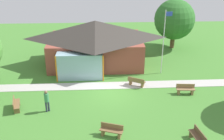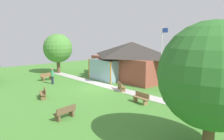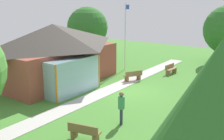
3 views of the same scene
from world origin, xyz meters
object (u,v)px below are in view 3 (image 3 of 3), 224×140
object	(u,v)px
bench_front_center	(209,103)
bench_mid_right	(171,69)
bench_rear_near_path	(133,76)
tree_behind_pavilion_right	(88,27)
visitor_strolling_lawn	(121,105)
pavilion	(55,52)
flagpole	(125,34)
tree_lawn_corner	(215,131)
bench_mid_left	(84,133)

from	to	relation	value
bench_front_center	bench_mid_right	bearing A→B (deg)	-122.24
bench_rear_near_path	tree_behind_pavilion_right	xyz separation A→B (m)	(5.38, 9.44, 2.98)
visitor_strolling_lawn	bench_rear_near_path	bearing A→B (deg)	178.21
bench_rear_near_path	pavilion	bearing A→B (deg)	154.45
pavilion	visitor_strolling_lawn	world-z (taller)	pavilion
flagpole	bench_mid_right	distance (m)	5.13
flagpole	tree_behind_pavilion_right	xyz separation A→B (m)	(2.68, 6.88, 0.06)
visitor_strolling_lawn	tree_lawn_corner	bearing A→B (deg)	18.27
pavilion	tree_lawn_corner	xyz separation A→B (m)	(-8.81, -14.50, 1.24)
bench_front_center	tree_behind_pavilion_right	xyz separation A→B (m)	(7.82, 16.14, 2.98)
pavilion	tree_lawn_corner	bearing A→B (deg)	-121.29
bench_rear_near_path	bench_front_center	world-z (taller)	same
bench_mid_left	visitor_strolling_lawn	world-z (taller)	visitor_strolling_lawn
visitor_strolling_lawn	tree_behind_pavilion_right	size ratio (longest dim) A/B	0.31
bench_rear_near_path	tree_lawn_corner	distance (m)	15.97
pavilion	visitor_strolling_lawn	size ratio (longest dim) A/B	5.84
bench_mid_right	tree_lawn_corner	size ratio (longest dim) A/B	0.28
bench_rear_near_path	tree_behind_pavilion_right	bearing A→B (deg)	88.77
bench_mid_right	bench_rear_near_path	size ratio (longest dim) A/B	1.00
bench_mid_left	tree_behind_pavilion_right	bearing A→B (deg)	117.01
bench_mid_left	bench_mid_right	size ratio (longest dim) A/B	1.02
bench_mid_left	visitor_strolling_lawn	distance (m)	2.51
flagpole	visitor_strolling_lawn	world-z (taller)	flagpole
visitor_strolling_lawn	pavilion	bearing A→B (deg)	-140.83
bench_mid_left	bench_rear_near_path	xyz separation A→B (m)	(9.43, 3.27, 0.00)
pavilion	bench_mid_left	bearing A→B (deg)	-125.22
bench_mid_right	bench_front_center	size ratio (longest dim) A/B	0.98
bench_mid_right	tree_behind_pavilion_right	distance (m)	11.43
tree_lawn_corner	tree_behind_pavilion_right	size ratio (longest dim) A/B	0.96
bench_mid_left	tree_behind_pavilion_right	world-z (taller)	tree_behind_pavilion_right
bench_mid_right	visitor_strolling_lawn	xyz separation A→B (m)	(-10.90, -2.15, 0.62)
pavilion	bench_rear_near_path	size ratio (longest dim) A/B	6.65
pavilion	visitor_strolling_lawn	bearing A→B (deg)	-111.63
flagpole	bench_mid_left	distance (m)	13.78
flagpole	bench_rear_near_path	world-z (taller)	flagpole
flagpole	bench_front_center	world-z (taller)	flagpole
bench_front_center	tree_lawn_corner	bearing A→B (deg)	34.01
pavilion	visitor_strolling_lawn	xyz separation A→B (m)	(-3.42, -8.62, -1.32)
pavilion	bench_front_center	size ratio (longest dim) A/B	6.51
bench_rear_near_path	bench_mid_right	bearing A→B (deg)	7.34
bench_mid_right	tree_lawn_corner	bearing A→B (deg)	30.70
pavilion	bench_rear_near_path	xyz separation A→B (m)	(3.61, -4.98, -1.94)
bench_mid_right	bench_front_center	xyz separation A→B (m)	(-6.30, -5.20, 0.00)
bench_mid_right	flagpole	bearing A→B (deg)	-69.65
pavilion	bench_mid_left	size ratio (longest dim) A/B	6.51
bench_mid_right	pavilion	bearing A→B (deg)	-36.40
bench_front_center	bench_rear_near_path	bearing A→B (deg)	-91.77
bench_front_center	tree_behind_pavilion_right	world-z (taller)	tree_behind_pavilion_right
pavilion	flagpole	size ratio (longest dim) A/B	1.68
flagpole	bench_mid_right	world-z (taller)	flagpole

